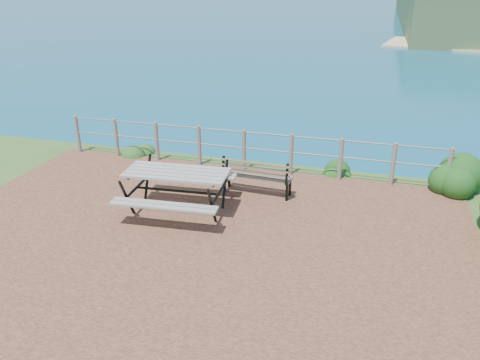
% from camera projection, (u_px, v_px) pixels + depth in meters
% --- Properties ---
extents(ground, '(10.00, 7.00, 0.12)m').
position_uv_depth(ground, '(194.00, 236.00, 8.52)').
color(ground, brown).
rests_on(ground, ground).
extents(safety_railing, '(9.40, 0.10, 1.00)m').
position_uv_depth(safety_railing, '(244.00, 148.00, 11.25)').
color(safety_railing, '#6B5B4C').
rests_on(safety_railing, ground).
extents(picnic_table, '(2.07, 1.75, 0.85)m').
position_uv_depth(picnic_table, '(177.00, 187.00, 9.22)').
color(picnic_table, gray).
rests_on(picnic_table, ground).
extents(park_bench, '(1.52, 0.46, 0.85)m').
position_uv_depth(park_bench, '(257.00, 170.00, 9.97)').
color(park_bench, brown).
rests_on(park_bench, ground).
extents(shrub_right_edge, '(0.98, 0.98, 1.40)m').
position_uv_depth(shrub_right_edge, '(454.00, 194.00, 10.19)').
color(shrub_right_edge, '#164916').
rests_on(shrub_right_edge, ground).
extents(shrub_lip_west, '(0.69, 0.69, 0.40)m').
position_uv_depth(shrub_lip_west, '(143.00, 154.00, 12.49)').
color(shrub_lip_west, '#2C501E').
rests_on(shrub_lip_west, ground).
extents(shrub_lip_east, '(0.69, 0.69, 0.39)m').
position_uv_depth(shrub_lip_east, '(342.00, 173.00, 11.31)').
color(shrub_lip_east, '#164916').
rests_on(shrub_lip_east, ground).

